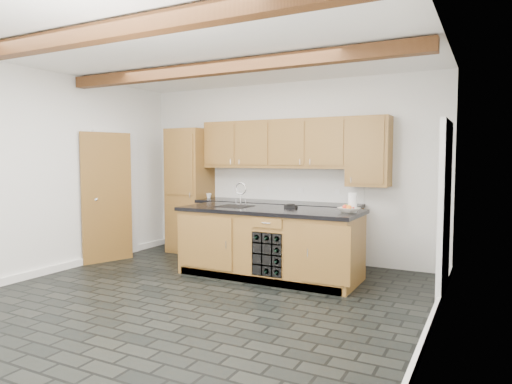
# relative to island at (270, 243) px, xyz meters

# --- Properties ---
(ground) EXTENTS (5.00, 5.00, 0.00)m
(ground) POSITION_rel_island_xyz_m (-0.31, -1.28, -0.46)
(ground) COLOR black
(ground) RESTS_ON ground
(room_shell) EXTENTS (5.01, 5.00, 5.00)m
(room_shell) POSITION_rel_island_xyz_m (-0.39, -0.75, 1.06)
(room_shell) COLOR white
(room_shell) RESTS_ON ground
(back_cabinetry) EXTENTS (3.65, 0.62, 2.20)m
(back_cabinetry) POSITION_rel_island_xyz_m (-0.68, 0.95, 0.51)
(back_cabinetry) COLOR #9F6E33
(back_cabinetry) RESTS_ON ground
(island) EXTENTS (2.48, 0.96, 0.93)m
(island) POSITION_rel_island_xyz_m (0.00, 0.00, 0.00)
(island) COLOR #9F6E33
(island) RESTS_ON ground
(faucet) EXTENTS (0.45, 0.40, 0.34)m
(faucet) POSITION_rel_island_xyz_m (-0.56, 0.05, 0.50)
(faucet) COLOR black
(faucet) RESTS_ON island
(kitchen_scale) EXTENTS (0.17, 0.11, 0.05)m
(kitchen_scale) POSITION_rel_island_xyz_m (0.23, 0.20, 0.49)
(kitchen_scale) COLOR black
(kitchen_scale) RESTS_ON island
(fruit_bowl) EXTENTS (0.33, 0.33, 0.06)m
(fruit_bowl) POSITION_rel_island_xyz_m (1.07, 0.04, 0.50)
(fruit_bowl) COLOR white
(fruit_bowl) RESTS_ON island
(fruit_cluster) EXTENTS (0.16, 0.17, 0.07)m
(fruit_cluster) POSITION_rel_island_xyz_m (1.07, 0.04, 0.53)
(fruit_cluster) COLOR red
(fruit_cluster) RESTS_ON fruit_bowl
(paper_towel) EXTENTS (0.11, 0.11, 0.24)m
(paper_towel) POSITION_rel_island_xyz_m (1.11, 0.06, 0.59)
(paper_towel) COLOR white
(paper_towel) RESTS_ON island
(mug) EXTENTS (0.11, 0.11, 0.08)m
(mug) POSITION_rel_island_xyz_m (-1.61, 0.96, 0.51)
(mug) COLOR white
(mug) RESTS_ON back_cabinetry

